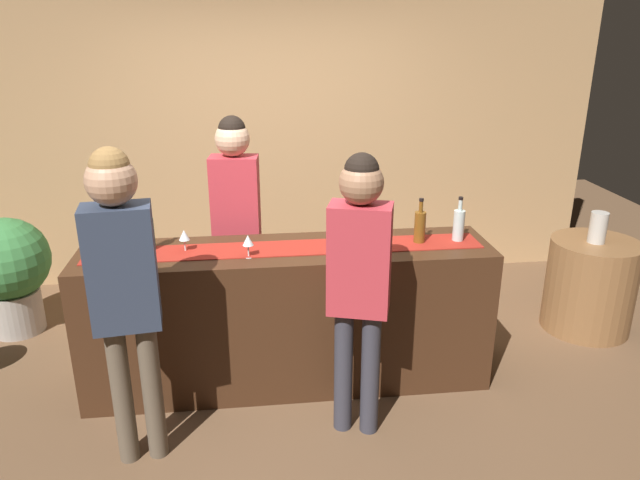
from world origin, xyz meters
TOP-DOWN VIEW (x-y plane):
  - ground_plane at (0.00, 0.00)m, footprint 10.00×10.00m
  - back_wall at (0.00, 1.90)m, footprint 6.00×0.12m
  - bar_counter at (0.00, 0.00)m, footprint 2.66×0.60m
  - counter_runner_cloth at (0.00, 0.00)m, footprint 2.53×0.28m
  - wine_bottle_clear at (1.14, 0.01)m, footprint 0.07×0.07m
  - wine_bottle_amber at (0.87, 0.01)m, footprint 0.07×0.07m
  - wine_bottle_green at (-0.87, 0.08)m, footprint 0.07×0.07m
  - wine_glass_near_customer at (-0.24, -0.12)m, footprint 0.07×0.07m
  - wine_glass_mid_counter at (-0.64, 0.03)m, footprint 0.07×0.07m
  - bartender at (-0.33, 0.58)m, footprint 0.36×0.24m
  - customer_sipping at (0.36, -0.59)m, footprint 0.38×0.29m
  - customer_browsing at (-0.88, -0.69)m, footprint 0.36×0.25m
  - round_side_table at (2.43, 0.46)m, footprint 0.68×0.68m
  - vase_on_side_table at (2.41, 0.45)m, footprint 0.13×0.13m
  - potted_plant_tall at (-2.11, 0.95)m, footprint 0.64×0.64m

SIDE VIEW (x-z plane):
  - ground_plane at x=0.00m, z-range 0.00..0.00m
  - round_side_table at x=2.43m, z-range 0.00..0.74m
  - bar_counter at x=0.00m, z-range 0.00..0.97m
  - potted_plant_tall at x=-2.11m, z-range 0.07..1.01m
  - vase_on_side_table at x=2.41m, z-range 0.74..0.98m
  - counter_runner_cloth at x=0.00m, z-range 0.97..0.97m
  - customer_sipping at x=0.36m, z-range 0.20..1.91m
  - wine_glass_near_customer at x=-0.24m, z-range 1.00..1.15m
  - wine_glass_mid_counter at x=-0.64m, z-range 1.00..1.15m
  - bartender at x=-0.33m, z-range 0.21..1.95m
  - wine_bottle_clear at x=1.14m, z-range 0.93..1.23m
  - wine_bottle_amber at x=0.87m, z-range 0.93..1.23m
  - wine_bottle_green at x=-0.87m, z-range 0.93..1.23m
  - customer_browsing at x=-0.88m, z-range 0.23..2.01m
  - back_wall at x=0.00m, z-range 0.00..2.90m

